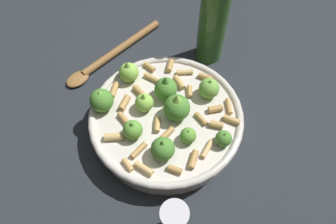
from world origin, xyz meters
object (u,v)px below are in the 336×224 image
object	(u,v)px
olive_oil_bottle	(215,20)
wooden_spoon	(112,56)
cooking_pan	(167,118)
pepper_shaker	(176,222)

from	to	relation	value
olive_oil_bottle	wooden_spoon	xyz separation A→B (m)	(-0.01, 0.22, -0.09)
olive_oil_bottle	cooking_pan	bearing A→B (deg)	152.78
wooden_spoon	cooking_pan	bearing A→B (deg)	-146.04
olive_oil_bottle	wooden_spoon	size ratio (longest dim) A/B	1.15
cooking_pan	pepper_shaker	size ratio (longest dim) A/B	2.85
olive_oil_bottle	wooden_spoon	world-z (taller)	olive_oil_bottle
cooking_pan	olive_oil_bottle	distance (m)	0.22
pepper_shaker	olive_oil_bottle	size ratio (longest dim) A/B	0.42
pepper_shaker	wooden_spoon	xyz separation A→B (m)	(0.37, 0.13, -0.04)
cooking_pan	wooden_spoon	xyz separation A→B (m)	(0.18, 0.12, -0.03)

